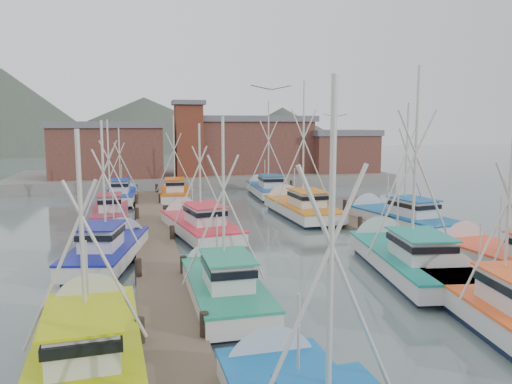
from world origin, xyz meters
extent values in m
plane|color=#556664|center=(0.00, 0.00, 0.00)|extent=(260.00, 260.00, 0.00)
cube|color=brown|center=(-7.00, 4.00, 0.20)|extent=(2.20, 46.00, 0.40)
cylinder|color=black|center=(-8.00, -9.00, 0.45)|extent=(0.30, 0.30, 1.50)
cylinder|color=black|center=(-8.00, -2.00, 0.45)|extent=(0.30, 0.30, 1.50)
cylinder|color=black|center=(-8.00, 5.00, 0.45)|extent=(0.30, 0.30, 1.50)
cylinder|color=black|center=(-8.00, 12.00, 0.45)|extent=(0.30, 0.30, 1.50)
cylinder|color=black|center=(-8.00, 19.00, 0.45)|extent=(0.30, 0.30, 1.50)
cylinder|color=black|center=(-8.00, 26.00, 0.45)|extent=(0.30, 0.30, 1.50)
cylinder|color=black|center=(-6.00, -9.00, 0.45)|extent=(0.30, 0.30, 1.50)
cylinder|color=black|center=(-6.00, -2.00, 0.45)|extent=(0.30, 0.30, 1.50)
cylinder|color=black|center=(-6.00, 5.00, 0.45)|extent=(0.30, 0.30, 1.50)
cylinder|color=black|center=(-6.00, 12.00, 0.45)|extent=(0.30, 0.30, 1.50)
cylinder|color=black|center=(-6.00, 19.00, 0.45)|extent=(0.30, 0.30, 1.50)
cylinder|color=black|center=(-6.00, 26.00, 0.45)|extent=(0.30, 0.30, 1.50)
cube|color=brown|center=(7.00, 4.00, 0.20)|extent=(2.20, 46.00, 0.40)
cylinder|color=black|center=(6.00, -2.00, 0.45)|extent=(0.30, 0.30, 1.50)
cylinder|color=black|center=(6.00, 5.00, 0.45)|extent=(0.30, 0.30, 1.50)
cylinder|color=black|center=(6.00, 12.00, 0.45)|extent=(0.30, 0.30, 1.50)
cylinder|color=black|center=(6.00, 19.00, 0.45)|extent=(0.30, 0.30, 1.50)
cylinder|color=black|center=(6.00, 26.00, 0.45)|extent=(0.30, 0.30, 1.50)
cylinder|color=black|center=(8.00, -2.00, 0.45)|extent=(0.30, 0.30, 1.50)
cylinder|color=black|center=(8.00, 5.00, 0.45)|extent=(0.30, 0.30, 1.50)
cylinder|color=black|center=(8.00, 12.00, 0.45)|extent=(0.30, 0.30, 1.50)
cylinder|color=black|center=(8.00, 19.00, 0.45)|extent=(0.30, 0.30, 1.50)
cylinder|color=black|center=(8.00, 26.00, 0.45)|extent=(0.30, 0.30, 1.50)
cube|color=gray|center=(0.00, 37.00, 0.60)|extent=(44.00, 16.00, 1.20)
cube|color=brown|center=(-11.00, 35.00, 3.95)|extent=(12.00, 8.00, 5.50)
cube|color=slate|center=(-11.00, 35.00, 7.05)|extent=(12.72, 8.48, 0.70)
cube|color=brown|center=(6.00, 37.00, 4.30)|extent=(14.00, 9.00, 6.20)
cube|color=slate|center=(6.00, 37.00, 7.75)|extent=(14.84, 9.54, 0.70)
cube|color=brown|center=(17.00, 34.00, 3.45)|extent=(8.00, 6.00, 4.50)
cube|color=slate|center=(17.00, 34.00, 6.05)|extent=(8.48, 6.36, 0.70)
cube|color=#5F291B|center=(-2.00, 33.00, 5.20)|extent=(3.00, 3.00, 8.00)
cube|color=slate|center=(-2.00, 33.00, 9.45)|extent=(3.60, 3.60, 0.50)
cone|color=#485446|center=(-40.00, 115.00, 0.00)|extent=(110.00, 110.00, 42.00)
cone|color=#485446|center=(-5.00, 130.00, 0.00)|extent=(140.00, 140.00, 30.00)
cone|color=#485446|center=(35.00, 120.00, 0.00)|extent=(90.00, 90.00, 24.00)
cone|color=silver|center=(-4.65, -11.51, 0.55)|extent=(2.63, 1.16, 2.61)
cylinder|color=beige|center=(-4.55, -15.85, 4.55)|extent=(0.12, 0.12, 6.90)
cylinder|color=beige|center=(-5.08, -15.86, 3.74)|extent=(2.47, 0.14, 5.39)
cylinder|color=beige|center=(-4.02, -15.84, 3.74)|extent=(2.47, 0.14, 5.39)
cylinder|color=beige|center=(-4.59, -14.18, 2.30)|extent=(0.07, 0.07, 2.33)
cube|color=#0F1C34|center=(4.35, -9.74, 0.05)|extent=(3.25, 7.38, 0.70)
cube|color=silver|center=(4.35, -9.74, 0.70)|extent=(3.69, 8.39, 0.80)
cube|color=#FF5A1D|center=(4.35, -9.74, 1.08)|extent=(3.78, 8.48, 0.10)
cone|color=silver|center=(4.89, -5.72, 0.55)|extent=(2.66, 1.43, 2.53)
cylinder|color=beige|center=(4.33, -9.90, 4.18)|extent=(0.13, 0.13, 6.16)
cylinder|color=beige|center=(3.82, -9.83, 3.46)|extent=(2.20, 0.38, 4.82)
cylinder|color=beige|center=(4.55, -8.30, 2.30)|extent=(0.07, 0.07, 2.26)
cube|color=#0F1C34|center=(-9.45, -10.02, 0.05)|extent=(2.89, 7.79, 0.70)
cube|color=silver|center=(-9.45, -10.02, 0.70)|extent=(3.28, 8.85, 0.80)
cube|color=#B2C205|center=(-9.45, -10.02, 1.08)|extent=(3.37, 8.94, 0.10)
cone|color=silver|center=(-9.68, -5.67, 0.55)|extent=(2.77, 1.24, 2.72)
cube|color=silver|center=(-9.40, -11.07, 1.65)|extent=(1.89, 2.70, 1.10)
cube|color=black|center=(-9.40, -11.07, 1.88)|extent=(2.02, 2.97, 0.28)
cube|color=#B2C205|center=(-9.40, -11.07, 2.24)|extent=(2.14, 3.15, 0.07)
cylinder|color=beige|center=(-9.44, -10.20, 4.05)|extent=(0.14, 0.14, 5.91)
cylinder|color=beige|center=(-10.04, -10.23, 3.36)|extent=(2.13, 0.21, 4.63)
cylinder|color=beige|center=(-8.84, -10.17, 3.36)|extent=(2.13, 0.21, 4.63)
cylinder|color=beige|center=(-9.53, -8.46, 2.30)|extent=(0.08, 0.08, 2.61)
cube|color=#0F1C34|center=(-4.75, -5.40, 0.05)|extent=(2.30, 6.93, 0.70)
cube|color=silver|center=(-4.75, -5.40, 0.70)|extent=(2.62, 7.88, 0.80)
cube|color=#1F8B69|center=(-4.75, -5.40, 1.08)|extent=(2.69, 7.96, 0.10)
cone|color=silver|center=(-4.78, -1.47, 0.55)|extent=(2.46, 1.12, 2.46)
cube|color=silver|center=(-4.74, -6.34, 1.65)|extent=(1.60, 2.37, 1.10)
cube|color=black|center=(-4.74, -6.34, 1.88)|extent=(1.71, 2.61, 0.28)
cube|color=#1F8B69|center=(-4.74, -6.34, 2.24)|extent=(1.81, 2.76, 0.07)
cylinder|color=beige|center=(-4.75, -5.56, 4.26)|extent=(0.11, 0.11, 6.32)
cylinder|color=beige|center=(-5.25, -5.56, 3.52)|extent=(2.26, 0.10, 4.94)
cylinder|color=beige|center=(-4.25, -5.55, 3.52)|extent=(2.26, 0.10, 4.94)
cylinder|color=beige|center=(-4.76, -3.99, 2.30)|extent=(0.06, 0.06, 2.19)
cube|color=#0F1C34|center=(4.53, -3.50, 0.05)|extent=(4.02, 8.80, 0.70)
cube|color=silver|center=(4.53, -3.50, 0.70)|extent=(4.56, 9.99, 0.80)
cube|color=#168878|center=(4.53, -3.50, 1.08)|extent=(4.67, 10.10, 0.10)
cone|color=silver|center=(5.26, 1.26, 0.55)|extent=(3.14, 1.54, 3.01)
cube|color=silver|center=(4.35, -4.64, 1.65)|extent=(2.36, 3.15, 1.10)
cube|color=black|center=(4.35, -4.64, 1.88)|extent=(2.53, 3.46, 0.28)
cube|color=#168878|center=(4.35, -4.64, 2.24)|extent=(2.68, 3.67, 0.07)
cylinder|color=beige|center=(4.50, -3.69, 5.42)|extent=(0.15, 0.15, 8.65)
cylinder|color=beige|center=(3.89, -3.59, 4.41)|extent=(3.06, 0.57, 6.76)
cylinder|color=beige|center=(5.11, -3.78, 4.41)|extent=(3.06, 0.57, 6.76)
cylinder|color=beige|center=(4.79, -1.78, 2.30)|extent=(0.09, 0.09, 2.69)
cube|color=#0F1C34|center=(-9.51, 1.70, 0.05)|extent=(3.75, 7.47, 0.70)
cube|color=silver|center=(-9.51, 1.70, 0.70)|extent=(4.26, 8.49, 0.80)
cube|color=navy|center=(-9.51, 1.70, 1.08)|extent=(4.36, 8.58, 0.10)
cone|color=silver|center=(-8.67, 5.66, 0.55)|extent=(2.71, 1.60, 2.53)
cube|color=silver|center=(-9.71, 0.74, 1.65)|extent=(2.10, 2.72, 1.10)
cube|color=black|center=(-9.71, 0.74, 1.88)|extent=(2.26, 2.98, 0.28)
cube|color=navy|center=(-9.71, 0.74, 2.24)|extent=(2.39, 3.16, 0.07)
cylinder|color=beige|center=(-9.54, 1.54, 4.21)|extent=(0.14, 0.14, 6.22)
cylinder|color=beige|center=(-10.09, 1.65, 3.48)|extent=(2.20, 0.55, 4.86)
cylinder|color=beige|center=(-9.00, 1.42, 3.48)|extent=(2.20, 0.55, 4.86)
cylinder|color=beige|center=(-9.21, 3.12, 2.30)|extent=(0.08, 0.08, 2.43)
cone|color=silver|center=(8.92, -0.81, 0.55)|extent=(3.02, 1.38, 2.93)
cylinder|color=beige|center=(9.21, -3.76, 2.30)|extent=(0.09, 0.09, 2.71)
cube|color=#0F1C34|center=(-4.14, 6.81, 0.05)|extent=(3.88, 8.26, 0.70)
cube|color=silver|center=(-4.14, 6.81, 0.70)|extent=(4.41, 9.39, 0.80)
cube|color=red|center=(-4.14, 6.81, 1.08)|extent=(4.51, 9.49, 0.10)
cone|color=silver|center=(-4.89, 11.26, 0.55)|extent=(2.96, 1.56, 2.82)
cube|color=silver|center=(-3.96, 5.74, 1.65)|extent=(2.25, 2.97, 1.10)
cube|color=black|center=(-3.96, 5.74, 1.88)|extent=(2.41, 3.26, 0.28)
cube|color=red|center=(-3.96, 5.74, 2.24)|extent=(2.56, 3.46, 0.07)
cylinder|color=beige|center=(-4.11, 6.63, 4.13)|extent=(0.15, 0.15, 6.07)
cylinder|color=beige|center=(-4.68, 6.54, 3.42)|extent=(2.17, 0.46, 4.75)
cylinder|color=beige|center=(-3.54, 6.73, 3.42)|extent=(2.17, 0.46, 4.75)
cylinder|color=beige|center=(-4.41, 8.41, 2.30)|extent=(0.08, 0.08, 2.52)
cube|color=#0F1C34|center=(4.32, 11.70, 0.05)|extent=(3.00, 8.65, 0.70)
cube|color=silver|center=(4.32, 11.70, 0.70)|extent=(3.41, 9.83, 0.80)
cube|color=orange|center=(4.32, 11.70, 1.08)|extent=(3.51, 9.93, 0.10)
cone|color=silver|center=(4.20, 16.58, 0.55)|extent=(3.07, 1.17, 3.05)
cube|color=silver|center=(4.35, 10.53, 1.65)|extent=(2.04, 2.97, 1.10)
cube|color=black|center=(4.35, 10.53, 1.88)|extent=(2.17, 3.27, 0.28)
cube|color=orange|center=(4.35, 10.53, 2.24)|extent=(2.31, 3.47, 0.07)
cylinder|color=beige|center=(4.32, 11.51, 5.71)|extent=(0.14, 0.14, 9.22)
cylinder|color=beige|center=(3.70, 11.49, 4.63)|extent=(3.28, 0.18, 7.20)
cylinder|color=beige|center=(4.95, 11.52, 4.63)|extent=(3.28, 0.18, 7.20)
cylinder|color=beige|center=(4.28, 13.46, 2.30)|extent=(0.08, 0.08, 2.72)
cube|color=#0F1C34|center=(-9.82, 12.60, 0.05)|extent=(2.17, 6.40, 0.70)
cube|color=silver|center=(-9.82, 12.60, 0.70)|extent=(2.47, 7.28, 0.80)
cube|color=maroon|center=(-9.82, 12.60, 1.08)|extent=(2.54, 7.35, 0.10)
cone|color=silver|center=(-9.88, 16.22, 0.55)|extent=(2.28, 1.14, 2.26)
cube|color=silver|center=(-9.80, 11.74, 1.65)|extent=(1.49, 2.19, 1.10)
cube|color=black|center=(-9.80, 11.74, 1.88)|extent=(1.59, 2.41, 0.28)
cube|color=maroon|center=(-9.80, 11.74, 2.24)|extent=(1.69, 2.56, 0.07)
cylinder|color=beige|center=(-9.82, 12.46, 4.27)|extent=(0.11, 0.11, 6.34)
cylinder|color=beige|center=(-10.31, 12.45, 3.53)|extent=(2.27, 0.12, 4.96)
cylinder|color=beige|center=(-9.32, 12.47, 3.53)|extent=(2.27, 0.12, 4.96)
cylinder|color=beige|center=(-9.84, 13.91, 2.30)|extent=(0.06, 0.06, 2.17)
cube|color=#0F1C34|center=(9.61, 6.03, 0.05)|extent=(3.93, 8.30, 0.70)
cube|color=silver|center=(9.61, 6.03, 0.70)|extent=(4.46, 9.43, 0.80)
cube|color=#064F8E|center=(9.61, 6.03, 1.08)|extent=(4.57, 9.53, 0.10)
cone|color=silver|center=(8.84, 10.49, 0.55)|extent=(3.01, 1.57, 2.86)
cube|color=silver|center=(9.79, 4.96, 1.65)|extent=(2.28, 2.99, 1.10)
cube|color=black|center=(9.79, 4.96, 1.88)|extent=(2.44, 3.28, 0.28)
cube|color=#064F8E|center=(9.79, 4.96, 2.24)|extent=(2.59, 3.48, 0.07)
cylinder|color=beige|center=(9.64, 5.85, 4.82)|extent=(0.15, 0.15, 7.44)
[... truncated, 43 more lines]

